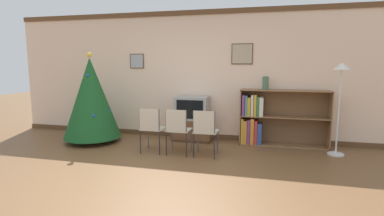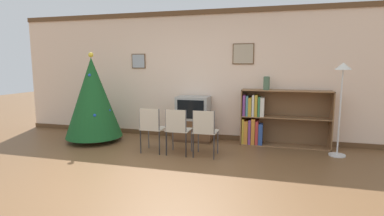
{
  "view_description": "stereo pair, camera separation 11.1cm",
  "coord_description": "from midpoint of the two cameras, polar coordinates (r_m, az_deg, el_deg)",
  "views": [
    {
      "loc": [
        1.6,
        -3.65,
        1.58
      ],
      "look_at": [
        0.32,
        1.41,
        0.82
      ],
      "focal_mm": 28.0,
      "sensor_mm": 36.0,
      "label": 1
    },
    {
      "loc": [
        1.7,
        -3.62,
        1.58
      ],
      "look_at": [
        0.32,
        1.41,
        0.82
      ],
      "focal_mm": 28.0,
      "sensor_mm": 36.0,
      "label": 2
    }
  ],
  "objects": [
    {
      "name": "vase",
      "position": [
        6.0,
        13.32,
        4.67
      ],
      "size": [
        0.12,
        0.12,
        0.26
      ],
      "color": "#47664C",
      "rests_on": "bookshelf"
    },
    {
      "name": "ground_plane",
      "position": [
        4.3,
        -9.79,
        -13.46
      ],
      "size": [
        24.0,
        24.0,
        0.0
      ],
      "primitive_type": "plane",
      "color": "brown"
    },
    {
      "name": "television",
      "position": [
        6.2,
        -0.45,
        0.01
      ],
      "size": [
        0.67,
        0.45,
        0.48
      ],
      "color": "#9E9E99",
      "rests_on": "tv_console"
    },
    {
      "name": "standing_lamp",
      "position": [
        5.7,
        25.94,
        4.02
      ],
      "size": [
        0.28,
        0.28,
        1.62
      ],
      "color": "silver",
      "rests_on": "ground_plane"
    },
    {
      "name": "wall_back",
      "position": [
        6.46,
        -0.66,
        6.23
      ],
      "size": [
        8.26,
        0.11,
        2.7
      ],
      "color": "beige",
      "rests_on": "ground_plane"
    },
    {
      "name": "folding_chair_right",
      "position": [
        5.12,
        1.88,
        -4.24
      ],
      "size": [
        0.4,
        0.4,
        0.82
      ],
      "color": "#BCB29E",
      "rests_on": "ground_plane"
    },
    {
      "name": "tv_console",
      "position": [
        6.29,
        -0.44,
        -4.17
      ],
      "size": [
        0.82,
        0.46,
        0.45
      ],
      "color": "#4C311E",
      "rests_on": "ground_plane"
    },
    {
      "name": "bookshelf",
      "position": [
        6.1,
        13.52,
        -2.01
      ],
      "size": [
        1.68,
        0.36,
        1.1
      ],
      "color": "olive",
      "rests_on": "ground_plane"
    },
    {
      "name": "christmas_tree",
      "position": [
        6.44,
        -19.11,
        1.81
      ],
      "size": [
        1.14,
        1.14,
        1.83
      ],
      "color": "maroon",
      "rests_on": "ground_plane"
    },
    {
      "name": "folding_chair_center",
      "position": [
        5.25,
        -3.36,
        -3.95
      ],
      "size": [
        0.4,
        0.4,
        0.82
      ],
      "color": "#BCB29E",
      "rests_on": "ground_plane"
    },
    {
      "name": "folding_chair_left",
      "position": [
        5.41,
        -8.31,
        -3.65
      ],
      "size": [
        0.4,
        0.4,
        0.82
      ],
      "color": "#BCB29E",
      "rests_on": "ground_plane"
    }
  ]
}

